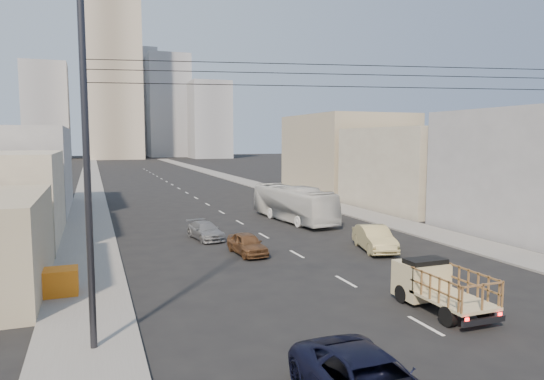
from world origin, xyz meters
TOP-DOWN VIEW (x-y plane):
  - ground at (0.00, 0.00)m, footprint 420.00×420.00m
  - sidewalk_left at (-11.75, 70.00)m, footprint 3.50×180.00m
  - sidewalk_right at (11.75, 70.00)m, footprint 3.50×180.00m
  - lane_dashes at (0.00, 53.00)m, footprint 0.15×104.00m
  - flatbed_pickup at (1.57, 3.25)m, footprint 1.95×4.41m
  - city_bus at (4.43, 25.05)m, footprint 3.63×10.85m
  - sedan_brown at (-2.81, 15.00)m, footprint 1.82×3.88m
  - sedan_tan at (4.89, 13.21)m, footprint 2.71×4.89m
  - sedan_grey at (-4.17, 20.29)m, footprint 2.21×4.25m
  - streetlamp_left at (-11.39, 4.00)m, footprint 2.36×0.25m
  - overhead_wires at (0.00, 1.50)m, footprint 23.01×5.02m
  - crate_stack at (-13.00, 10.28)m, footprint 1.80×1.20m
  - bldg_right_near at (19.00, 14.00)m, footprint 10.00×12.00m
  - bldg_right_mid at (19.50, 28.00)m, footprint 11.00×14.00m
  - bldg_right_far at (20.00, 44.00)m, footprint 12.00×16.00m
  - high_rise_tower at (-4.00, 170.00)m, footprint 20.00×20.00m
  - midrise_ne at (18.00, 185.00)m, footprint 16.00×16.00m
  - midrise_nw at (-26.00, 180.00)m, footprint 15.00×15.00m
  - midrise_back at (6.00, 200.00)m, footprint 18.00×18.00m
  - midrise_east at (30.00, 165.00)m, footprint 14.00×14.00m

SIDE VIEW (x-z plane):
  - ground at x=0.00m, z-range 0.00..0.00m
  - lane_dashes at x=0.00m, z-range 0.00..0.01m
  - sidewalk_left at x=-11.75m, z-range 0.00..0.12m
  - sidewalk_right at x=11.75m, z-range 0.00..0.12m
  - sedan_grey at x=-4.17m, z-range 0.00..1.18m
  - sedan_brown at x=-2.81m, z-range 0.00..1.28m
  - crate_stack at x=-13.00m, z-range 0.12..1.26m
  - sedan_tan at x=4.89m, z-range 0.00..1.53m
  - flatbed_pickup at x=1.57m, z-range 0.14..2.04m
  - city_bus at x=4.43m, z-range 0.00..2.96m
  - bldg_right_mid at x=19.50m, z-range 0.00..8.00m
  - bldg_right_near at x=19.00m, z-range 0.00..9.00m
  - bldg_right_far at x=20.00m, z-range 0.00..10.00m
  - streetlamp_left at x=-11.39m, z-range 0.44..12.44m
  - overhead_wires at x=0.00m, z-range 8.60..9.33m
  - midrise_east at x=30.00m, z-range 0.00..28.00m
  - midrise_nw at x=-26.00m, z-range 0.00..34.00m
  - midrise_ne at x=18.00m, z-range 0.00..40.00m
  - midrise_back at x=6.00m, z-range 0.00..44.00m
  - high_rise_tower at x=-4.00m, z-range 0.00..60.00m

